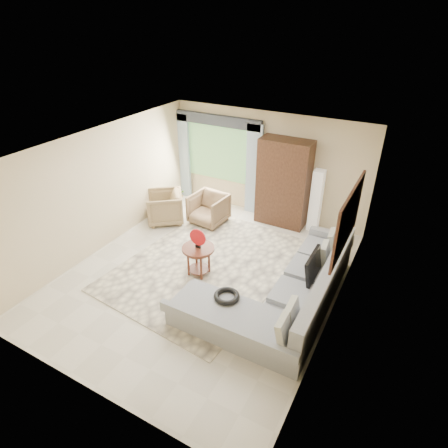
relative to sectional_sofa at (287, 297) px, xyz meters
The scene contains 17 objects.
ground 1.81m from the sectional_sofa, behind, with size 6.00×6.00×0.00m, color silver.
area_rug 1.96m from the sectional_sofa, 165.75° to the left, with size 3.00×4.00×0.02m, color #F5E8C1.
sectional_sofa is the anchor object (origin of this frame).
tv_screen 0.71m from the sectional_sofa, 61.44° to the left, with size 0.06×0.74×0.48m, color black.
garden_hose 1.12m from the sectional_sofa, 136.23° to the right, with size 0.43×0.43×0.09m, color black.
coffee_table 1.89m from the sectional_sofa, behind, with size 0.63×0.63×0.63m.
red_disc 1.98m from the sectional_sofa, behind, with size 0.34×0.34×0.03m, color red.
armchair_left 4.08m from the sectional_sofa, 157.38° to the left, with size 0.83×0.85×0.78m, color #9B8254.
armchair_right 3.44m from the sectional_sofa, 143.97° to the left, with size 0.80×0.82×0.75m, color #8E6E4D.
potted_plant 4.75m from the sectional_sofa, 148.21° to the left, with size 0.49×0.43×0.55m, color #999999.
armoire 3.24m from the sectional_sofa, 113.06° to the left, with size 1.20×0.55×2.10m, color black.
floor_lamp 3.03m from the sectional_sofa, 98.33° to the left, with size 0.24×0.24×1.50m, color silver.
window 4.58m from the sectional_sofa, 134.87° to the left, with size 1.80×0.04×1.40m, color #669E59.
curtain_left 5.25m from the sectional_sofa, 143.84° to the left, with size 0.40×0.08×2.30m, color #9EB7CC.
curtain_right 3.80m from the sectional_sofa, 124.27° to the left, with size 0.40×0.08×2.30m, color #9EB7CC.
valance 4.81m from the sectional_sofa, 135.52° to the left, with size 2.40×0.12×0.26m, color #1E232D.
wall_mirror 1.70m from the sectional_sofa, 37.80° to the left, with size 0.05×1.70×1.05m.
Camera 1 is at (3.21, -5.07, 4.60)m, focal length 30.00 mm.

